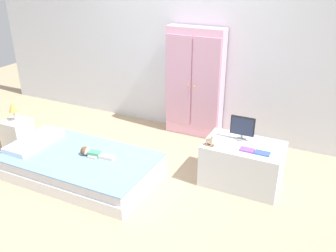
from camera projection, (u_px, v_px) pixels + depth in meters
The scene contains 13 objects.
ground_plane at pixel (131, 183), 3.92m from camera, with size 10.00×10.00×0.02m, color tan.
back_wall at pixel (190, 32), 4.64m from camera, with size 6.40×0.05×2.70m, color silver.
bed at pixel (80, 166), 3.98m from camera, with size 1.67×0.94×0.25m.
pillow at pixel (35, 141), 4.17m from camera, with size 0.32×0.67×0.06m, color silver.
doll at pixel (91, 153), 3.91m from camera, with size 0.39×0.14×0.10m.
nightstand at pixel (18, 135), 4.51m from camera, with size 0.29×0.29×0.40m, color silver.
table_lamp at pixel (13, 108), 4.35m from camera, with size 0.10×0.10×0.25m.
wardrobe at pixel (195, 83), 4.71m from camera, with size 0.75×0.24×1.45m.
tv_stand at pixel (242, 164), 3.80m from camera, with size 0.80×0.52×0.47m, color silver.
tv_monitor at pixel (242, 127), 3.74m from camera, with size 0.25×0.10×0.26m.
rocking_horse_toy at pixel (210, 140), 3.66m from camera, with size 0.10×0.04×0.13m.
book_purple at pixel (247, 150), 3.58m from camera, with size 0.14×0.09×0.01m, color #8E51B2.
book_blue at pixel (262, 153), 3.52m from camera, with size 0.15×0.09×0.01m, color blue.
Camera 1 is at (1.80, -2.80, 2.19)m, focal length 38.62 mm.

